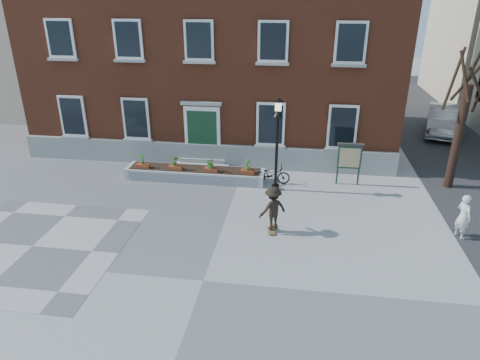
% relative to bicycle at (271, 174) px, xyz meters
% --- Properties ---
extents(ground, '(100.00, 100.00, 0.00)m').
position_rel_bicycle_xyz_m(ground, '(-1.41, -7.22, -0.43)').
color(ground, '#959597').
rests_on(ground, ground).
extents(checker_patch, '(6.00, 6.00, 0.01)m').
position_rel_bicycle_xyz_m(checker_patch, '(-7.41, -6.22, -0.42)').
color(checker_patch, '#5C5C5F').
rests_on(checker_patch, ground).
extents(distant_building, '(10.00, 12.00, 13.00)m').
position_rel_bicycle_xyz_m(distant_building, '(-19.41, 12.78, 6.07)').
color(distant_building, beige).
rests_on(distant_building, ground).
extents(bicycle, '(1.67, 0.72, 0.85)m').
position_rel_bicycle_xyz_m(bicycle, '(0.00, 0.00, 0.00)').
color(bicycle, black).
rests_on(bicycle, ground).
extents(parked_car, '(2.97, 5.26, 1.64)m').
position_rel_bicycle_xyz_m(parked_car, '(9.46, 8.77, 0.39)').
color(parked_car, silver).
rests_on(parked_car, ground).
extents(bystander, '(0.59, 0.68, 1.58)m').
position_rel_bicycle_xyz_m(bystander, '(6.72, -3.56, 0.36)').
color(bystander, silver).
rests_on(bystander, ground).
extents(brick_building, '(18.40, 10.85, 12.60)m').
position_rel_bicycle_xyz_m(brick_building, '(-3.41, 6.75, 5.88)').
color(brick_building, brown).
rests_on(brick_building, ground).
extents(planter_assembly, '(6.20, 1.12, 1.15)m').
position_rel_bicycle_xyz_m(planter_assembly, '(-3.40, -0.05, -0.12)').
color(planter_assembly, silver).
rests_on(planter_assembly, ground).
extents(bare_tree, '(1.83, 1.83, 6.16)m').
position_rel_bicycle_xyz_m(bare_tree, '(7.60, 0.78, 2.36)').
color(bare_tree, black).
rests_on(bare_tree, ground).
extents(lamp_post, '(0.40, 0.40, 3.93)m').
position_rel_bicycle_xyz_m(lamp_post, '(0.23, -0.60, 2.11)').
color(lamp_post, black).
rests_on(lamp_post, ground).
extents(notice_board, '(1.10, 0.16, 1.87)m').
position_rel_bicycle_xyz_m(notice_board, '(3.29, 0.40, 0.84)').
color(notice_board, '#183020').
rests_on(notice_board, ground).
extents(skateboarder, '(1.18, 1.07, 1.66)m').
position_rel_bicycle_xyz_m(skateboarder, '(0.35, -4.05, 0.44)').
color(skateboarder, brown).
rests_on(skateboarder, ground).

